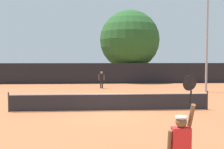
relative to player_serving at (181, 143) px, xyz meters
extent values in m
plane|color=#9E5633|center=(-0.97, 9.30, -1.12)|extent=(120.00, 120.00, 0.00)
cube|color=#232328|center=(-0.97, 9.30, -0.64)|extent=(10.95, 0.03, 0.91)
cube|color=white|center=(-0.97, 9.30, -0.19)|extent=(10.95, 0.04, 0.06)
cylinder|color=#333338|center=(-6.45, 9.30, -0.58)|extent=(0.08, 0.08, 1.07)
cylinder|color=#333338|center=(4.50, 9.30, -0.58)|extent=(0.08, 0.08, 1.07)
cube|color=black|center=(-0.97, 25.73, 0.06)|extent=(30.81, 0.12, 2.36)
cube|color=red|center=(-0.01, -0.01, 0.03)|extent=(0.38, 0.22, 0.62)
sphere|color=brown|center=(-0.01, -0.01, 0.45)|extent=(0.24, 0.24, 0.24)
cylinder|color=white|center=(-0.01, -0.01, 0.55)|extent=(0.25, 0.25, 0.04)
cylinder|color=brown|center=(-0.25, -0.01, 0.00)|extent=(0.09, 0.18, 0.59)
cylinder|color=brown|center=(0.23, 0.07, 0.55)|extent=(0.09, 0.33, 0.56)
cylinder|color=black|center=(0.23, 0.13, 0.95)|extent=(0.04, 0.11, 0.28)
ellipsoid|color=black|center=(0.23, 0.19, 1.24)|extent=(0.30, 0.13, 0.36)
cube|color=black|center=(-1.19, 20.66, -0.03)|extent=(0.38, 0.22, 0.59)
sphere|color=#8C6647|center=(-1.19, 20.66, 0.36)|extent=(0.22, 0.22, 0.22)
cylinder|color=white|center=(-1.19, 20.66, 0.46)|extent=(0.23, 0.23, 0.04)
cylinder|color=black|center=(-1.27, 20.66, -0.72)|extent=(0.12, 0.12, 0.79)
cylinder|color=black|center=(-1.11, 20.66, -0.72)|extent=(0.12, 0.12, 0.79)
cylinder|color=#8C6647|center=(-1.43, 20.66, -0.06)|extent=(0.09, 0.17, 0.56)
cylinder|color=#8C6647|center=(-0.95, 20.66, -0.06)|extent=(0.09, 0.16, 0.56)
sphere|color=#CCE033|center=(-1.34, 13.22, -1.08)|extent=(0.07, 0.07, 0.07)
cylinder|color=gray|center=(7.74, 17.20, 3.40)|extent=(0.18, 0.18, 9.03)
cylinder|color=brown|center=(2.56, 28.79, 0.09)|extent=(0.56, 0.56, 2.42)
sphere|color=#235123|center=(2.56, 28.79, 4.13)|extent=(7.53, 7.53, 7.53)
cube|color=black|center=(-3.70, 33.44, -0.52)|extent=(2.04, 4.26, 0.90)
cube|color=#2D333D|center=(-3.70, 33.14, 0.25)|extent=(1.77, 2.26, 0.64)
cylinder|color=black|center=(-4.55, 34.84, -0.82)|extent=(0.22, 0.60, 0.60)
cylinder|color=black|center=(-2.85, 34.84, -0.82)|extent=(0.22, 0.60, 0.60)
cylinder|color=black|center=(-4.55, 32.04, -0.82)|extent=(0.22, 0.60, 0.60)
cylinder|color=black|center=(-2.85, 32.04, -0.82)|extent=(0.22, 0.60, 0.60)
cube|color=red|center=(1.18, 32.78, -0.52)|extent=(2.05, 4.27, 0.90)
cube|color=#2D333D|center=(1.18, 32.48, 0.25)|extent=(1.78, 2.26, 0.64)
cylinder|color=black|center=(0.33, 34.18, -0.82)|extent=(0.22, 0.60, 0.60)
cylinder|color=black|center=(2.03, 34.18, -0.82)|extent=(0.22, 0.60, 0.60)
cylinder|color=black|center=(0.33, 31.38, -0.82)|extent=(0.22, 0.60, 0.60)
cylinder|color=black|center=(2.03, 31.38, -0.82)|extent=(0.22, 0.60, 0.60)
camera|label=1|loc=(-1.77, -5.42, 1.75)|focal=43.32mm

